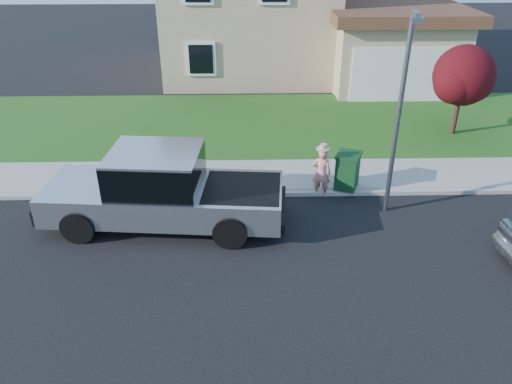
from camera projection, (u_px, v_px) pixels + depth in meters
ground at (259, 255)px, 11.89m from camera, size 80.00×80.00×0.00m
curb at (291, 193)px, 14.42m from camera, size 40.00×0.20×0.12m
sidewalk at (288, 176)px, 15.38m from camera, size 40.00×2.00×0.15m
lawn at (278, 124)px, 19.33m from camera, size 40.00×7.00×0.10m
house at (276, 7)px, 24.74m from camera, size 14.00×11.30×6.85m
pickup_truck at (163, 191)px, 12.70m from camera, size 6.35×2.66×2.03m
woman at (322, 172)px, 14.06m from camera, size 0.62×0.50×1.61m
ornamental_tree at (464, 78)px, 17.40m from camera, size 2.33×2.10×3.20m
trash_bin at (347, 170)px, 14.33m from camera, size 0.89×0.94×1.06m
street_lamp at (400, 106)px, 12.22m from camera, size 0.28×0.69×5.25m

